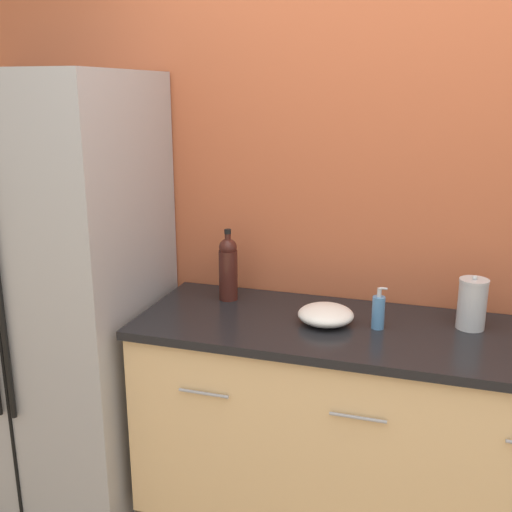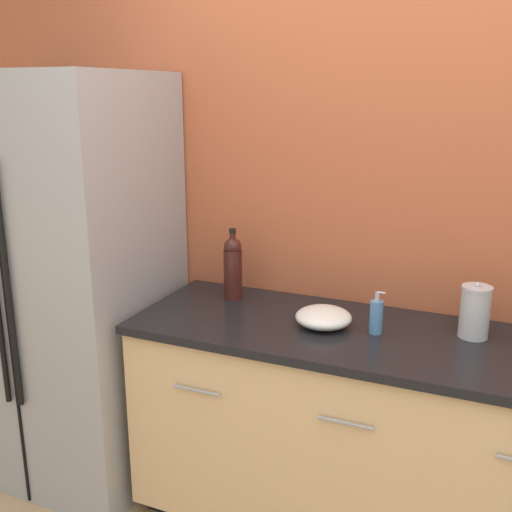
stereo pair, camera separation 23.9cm
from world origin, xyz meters
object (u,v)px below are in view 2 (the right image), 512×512
object	(u,v)px
refrigerator	(67,283)
steel_canister	(475,312)
wine_bottle	(233,267)
mixing_bowl	(324,317)
soap_dispenser	(376,316)

from	to	relation	value
refrigerator	steel_canister	xyz separation A→B (m)	(1.77, 0.16, 0.07)
wine_bottle	steel_canister	size ratio (longest dim) A/B	1.48
refrigerator	wine_bottle	bearing A→B (deg)	14.25
steel_canister	mixing_bowl	world-z (taller)	steel_canister
wine_bottle	soap_dispenser	size ratio (longest dim) A/B	1.89
wine_bottle	refrigerator	bearing A→B (deg)	-165.75
refrigerator	steel_canister	bearing A→B (deg)	5.18
wine_bottle	steel_canister	distance (m)	1.01
refrigerator	soap_dispenser	size ratio (longest dim) A/B	11.18
wine_bottle	mixing_bowl	size ratio (longest dim) A/B	1.44
steel_canister	mixing_bowl	size ratio (longest dim) A/B	0.97
soap_dispenser	mixing_bowl	size ratio (longest dim) A/B	0.76
soap_dispenser	steel_canister	size ratio (longest dim) A/B	0.78
soap_dispenser	wine_bottle	bearing A→B (deg)	167.96
refrigerator	steel_canister	world-z (taller)	refrigerator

